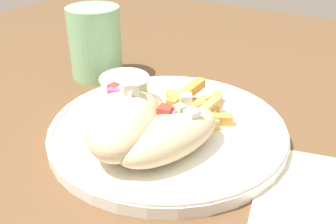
% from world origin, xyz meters
% --- Properties ---
extents(table, '(1.28, 1.28, 0.71)m').
position_xyz_m(table, '(0.00, 0.00, 0.64)').
color(table, brown).
rests_on(table, ground_plane).
extents(napkin, '(0.17, 0.11, 0.00)m').
position_xyz_m(napkin, '(-0.04, -0.19, 0.71)').
color(napkin, silver).
rests_on(napkin, table).
extents(plate, '(0.29, 0.29, 0.02)m').
position_xyz_m(plate, '(-0.01, -0.02, 0.72)').
color(plate, white).
rests_on(plate, table).
extents(pita_sandwich_near, '(0.15, 0.10, 0.05)m').
position_xyz_m(pita_sandwich_near, '(-0.06, -0.05, 0.75)').
color(pita_sandwich_near, beige).
rests_on(pita_sandwich_near, plate).
extents(pita_sandwich_far, '(0.15, 0.13, 0.07)m').
position_xyz_m(pita_sandwich_far, '(-0.07, -0.00, 0.75)').
color(pita_sandwich_far, beige).
rests_on(pita_sandwich_far, plate).
extents(fries_pile, '(0.11, 0.10, 0.03)m').
position_xyz_m(fries_pile, '(0.02, -0.03, 0.73)').
color(fries_pile, '#E5B251').
rests_on(fries_pile, plate).
extents(sauce_ramekin, '(0.07, 0.07, 0.04)m').
position_xyz_m(sauce_ramekin, '(0.01, 0.06, 0.74)').
color(sauce_ramekin, white).
rests_on(sauce_ramekin, plate).
extents(water_glass, '(0.08, 0.08, 0.11)m').
position_xyz_m(water_glass, '(0.09, 0.18, 0.76)').
color(water_glass, '#8CCC93').
rests_on(water_glass, table).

